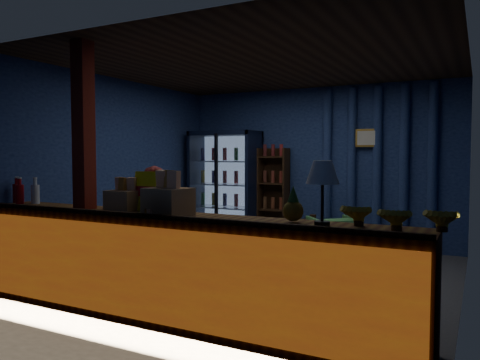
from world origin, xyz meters
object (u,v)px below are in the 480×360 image
at_px(pastry_tray, 158,213).
at_px(table_lamp, 323,175).
at_px(shopkeeper, 154,232).
at_px(green_chair, 333,236).

distance_m(pastry_tray, table_lamp, 1.53).
bearing_deg(shopkeeper, green_chair, 55.95).
relative_size(green_chair, pastry_tray, 1.61).
xyz_separation_m(shopkeeper, pastry_tray, (0.45, -0.53, 0.29)).
distance_m(green_chair, pastry_tray, 3.46).
xyz_separation_m(shopkeeper, table_lamp, (1.94, -0.47, 0.65)).
distance_m(green_chair, table_lamp, 3.54).
height_order(pastry_tray, table_lamp, table_lamp).
bearing_deg(table_lamp, green_chair, 104.57).
xyz_separation_m(pastry_tray, table_lamp, (1.49, 0.06, 0.36)).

